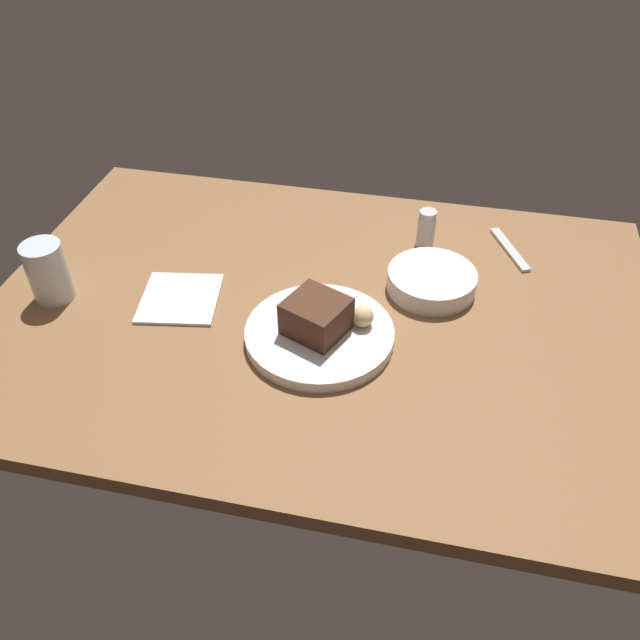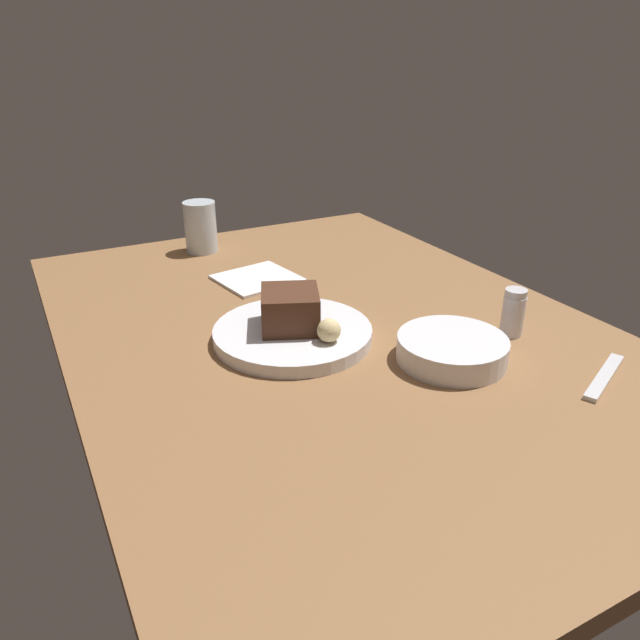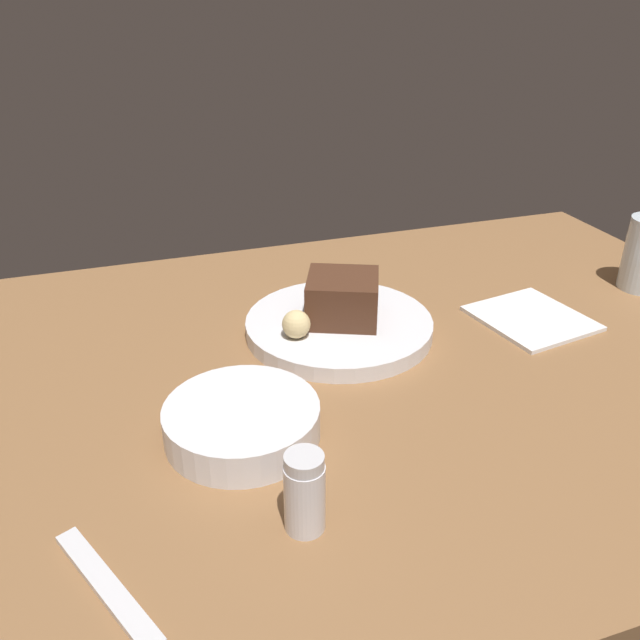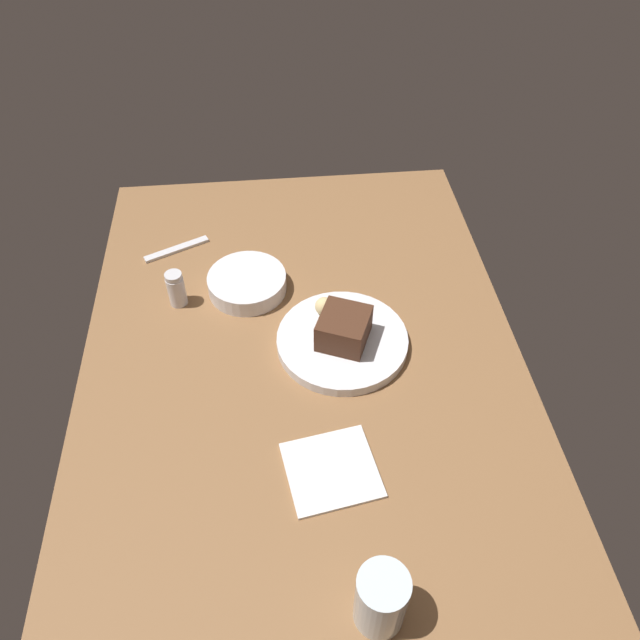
% 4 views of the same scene
% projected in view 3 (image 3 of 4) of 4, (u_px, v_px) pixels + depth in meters
% --- Properties ---
extents(dining_table, '(1.20, 0.84, 0.03)m').
position_uv_depth(dining_table, '(372.00, 369.00, 0.84)').
color(dining_table, brown).
rests_on(dining_table, ground).
extents(dessert_plate, '(0.25, 0.25, 0.02)m').
position_uv_depth(dessert_plate, '(339.00, 326.00, 0.89)').
color(dessert_plate, silver).
rests_on(dessert_plate, dining_table).
extents(chocolate_cake_slice, '(0.12, 0.12, 0.06)m').
position_uv_depth(chocolate_cake_slice, '(343.00, 298.00, 0.87)').
color(chocolate_cake_slice, '#472819').
rests_on(chocolate_cake_slice, dessert_plate).
extents(bread_roll, '(0.04, 0.04, 0.04)m').
position_uv_depth(bread_roll, '(296.00, 324.00, 0.83)').
color(bread_roll, '#DBC184').
rests_on(bread_roll, dessert_plate).
extents(salt_shaker, '(0.04, 0.04, 0.08)m').
position_uv_depth(salt_shaker, '(305.00, 493.00, 0.56)').
color(salt_shaker, silver).
rests_on(salt_shaker, dining_table).
extents(side_bowl, '(0.16, 0.16, 0.04)m').
position_uv_depth(side_bowl, '(242.00, 422.00, 0.68)').
color(side_bowl, silver).
rests_on(side_bowl, dining_table).
extents(dessert_spoon, '(0.08, 0.14, 0.01)m').
position_uv_depth(dessert_spoon, '(107.00, 587.00, 0.52)').
color(dessert_spoon, silver).
rests_on(dessert_spoon, dining_table).
extents(folded_napkin, '(0.16, 0.17, 0.01)m').
position_uv_depth(folded_napkin, '(531.00, 318.00, 0.92)').
color(folded_napkin, white).
rests_on(folded_napkin, dining_table).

